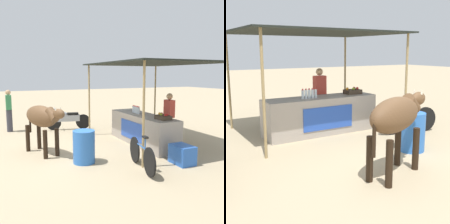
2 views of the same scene
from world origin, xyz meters
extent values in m
plane|color=tan|center=(0.00, 0.00, 0.00)|extent=(60.00, 60.00, 0.00)
cube|color=#9E9389|center=(0.00, 2.20, 0.48)|extent=(3.00, 0.80, 0.96)
cube|color=#264CB2|center=(0.00, 1.79, 0.48)|extent=(1.40, 0.02, 0.58)
cube|color=black|center=(0.00, 2.50, 2.59)|extent=(4.20, 3.20, 0.04)
cylinder|color=#997F51|center=(-1.89, 1.06, 1.29)|extent=(0.06, 0.06, 2.59)
cylinder|color=#997F51|center=(1.89, 1.06, 1.29)|extent=(0.06, 0.06, 2.59)
cylinder|color=#997F51|center=(-1.89, 3.94, 1.29)|extent=(0.06, 0.06, 2.59)
cylinder|color=silver|center=(-0.53, 2.15, 1.07)|extent=(0.07, 0.07, 0.22)
cylinder|color=red|center=(-0.53, 2.15, 1.19)|extent=(0.04, 0.04, 0.03)
cylinder|color=silver|center=(-0.44, 2.15, 1.07)|extent=(0.07, 0.07, 0.22)
cylinder|color=red|center=(-0.44, 2.15, 1.19)|extent=(0.04, 0.04, 0.03)
cylinder|color=silver|center=(-0.35, 2.15, 1.07)|extent=(0.07, 0.07, 0.22)
cylinder|color=red|center=(-0.35, 2.15, 1.19)|extent=(0.04, 0.04, 0.03)
cylinder|color=silver|center=(-0.26, 2.15, 1.07)|extent=(0.07, 0.07, 0.22)
cylinder|color=red|center=(-0.26, 2.15, 1.19)|extent=(0.04, 0.04, 0.03)
cylinder|color=silver|center=(-0.17, 2.15, 1.07)|extent=(0.07, 0.07, 0.22)
cylinder|color=red|center=(-0.17, 2.15, 1.19)|extent=(0.04, 0.04, 0.03)
cube|color=#3F3326|center=(1.04, 2.25, 1.02)|extent=(0.44, 0.32, 0.12)
sphere|color=#B21E19|center=(0.89, 2.30, 1.11)|extent=(0.08, 0.08, 0.08)
sphere|color=#B21E19|center=(1.18, 2.23, 1.11)|extent=(0.08, 0.08, 0.08)
sphere|color=orange|center=(0.86, 2.25, 1.11)|extent=(0.08, 0.08, 0.08)
sphere|color=#8CB22D|center=(1.02, 2.19, 1.11)|extent=(0.08, 0.08, 0.08)
sphere|color=#B21E19|center=(1.14, 2.32, 1.11)|extent=(0.08, 0.08, 0.08)
cylinder|color=#383842|center=(0.38, 2.95, 0.44)|extent=(0.22, 0.22, 0.88)
cube|color=#BF3F33|center=(0.38, 2.95, 1.16)|extent=(0.34, 0.20, 0.56)
sphere|color=tan|center=(0.38, 2.95, 1.55)|extent=(0.20, 0.20, 0.20)
cube|color=blue|center=(2.09, 2.10, 0.24)|extent=(0.60, 0.44, 0.48)
cylinder|color=blue|center=(0.97, -0.13, 0.42)|extent=(0.56, 0.56, 0.84)
ellipsoid|color=brown|center=(-0.29, -0.96, 1.08)|extent=(1.49, 0.97, 0.60)
cylinder|color=black|center=(0.11, -0.62, 0.39)|extent=(0.12, 0.12, 0.78)
cylinder|color=black|center=(0.23, -0.96, 0.39)|extent=(0.12, 0.12, 0.78)
cylinder|color=black|center=(-0.81, -0.95, 0.39)|extent=(0.12, 0.12, 0.78)
cylinder|color=black|center=(-0.69, -1.30, 0.39)|extent=(0.12, 0.12, 0.78)
cylinder|color=brown|center=(0.27, -0.76, 1.19)|extent=(0.50, 0.38, 0.41)
ellipsoid|color=brown|center=(0.55, -0.65, 1.25)|extent=(0.49, 0.36, 0.26)
cone|color=beige|center=(0.51, -0.59, 1.39)|extent=(0.05, 0.05, 0.10)
cone|color=beige|center=(0.56, -0.73, 1.39)|extent=(0.05, 0.05, 0.10)
cylinder|color=black|center=(-0.91, -1.18, 0.81)|extent=(0.06, 0.06, 0.60)
cylinder|color=black|center=(-3.31, 0.03, 0.30)|extent=(0.20, 0.60, 0.60)
cylinder|color=black|center=(-3.07, 1.21, 0.30)|extent=(0.20, 0.60, 0.60)
cube|color=#999EA5|center=(-3.19, 0.62, 0.48)|extent=(0.35, 0.92, 0.28)
ellipsoid|color=#999EA5|center=(-3.23, 0.40, 0.64)|extent=(0.27, 0.39, 0.20)
cube|color=black|center=(-3.15, 0.80, 0.64)|extent=(0.26, 0.47, 0.10)
cylinder|color=#99999E|center=(-3.30, 0.08, 0.88)|extent=(0.55, 0.14, 0.03)
cylinder|color=#99999E|center=(-3.30, 0.05, 0.50)|extent=(0.09, 0.21, 0.49)
cylinder|color=black|center=(1.48, 1.07, 0.33)|extent=(0.66, 0.16, 0.66)
cylinder|color=black|center=(2.46, 0.88, 0.33)|extent=(0.66, 0.16, 0.66)
cylinder|color=#2659A5|center=(1.97, 0.97, 0.55)|extent=(0.84, 0.19, 0.04)
cylinder|color=#2659A5|center=(2.19, 0.93, 0.67)|extent=(0.03, 0.03, 0.28)
cube|color=black|center=(2.19, 0.93, 0.83)|extent=(0.20, 0.13, 0.04)
cylinder|color=#383842|center=(-3.75, -1.60, 0.44)|extent=(0.22, 0.22, 0.88)
cube|color=#337F4C|center=(-3.75, -1.60, 1.16)|extent=(0.34, 0.20, 0.56)
sphere|color=tan|center=(-3.75, -1.60, 1.55)|extent=(0.20, 0.20, 0.20)
camera|label=1|loc=(7.14, -2.19, 2.25)|focal=42.00mm
camera|label=2|loc=(-3.83, -4.82, 2.15)|focal=50.00mm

